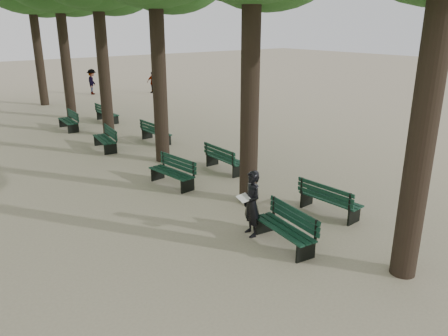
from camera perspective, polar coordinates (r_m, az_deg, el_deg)
ground at (r=10.14m, az=7.84°, el=-11.42°), size 120.00×120.00×0.00m
bench_left_0 at (r=10.48m, az=7.84°, el=-8.69°), size 0.80×1.86×0.92m
bench_left_1 at (r=14.18m, az=-6.81°, el=-1.25°), size 0.78×1.85×0.92m
bench_left_2 at (r=18.77m, az=-15.28°, el=3.15°), size 0.80×1.86×0.92m
bench_left_3 at (r=22.83m, az=-19.65°, el=5.39°), size 0.68×1.83×0.92m
bench_right_0 at (r=12.35m, az=13.60°, el=-4.71°), size 0.68×1.83×0.92m
bench_right_1 at (r=15.48m, az=0.15°, el=0.59°), size 0.60×1.81×0.92m
bench_right_2 at (r=19.49m, az=-8.85°, el=4.14°), size 0.62×1.82×0.92m
bench_right_3 at (r=24.11m, az=-14.98°, el=6.49°), size 0.59×1.81×0.92m
man_with_map at (r=10.68m, az=3.64°, el=-4.66°), size 0.68×0.73×1.67m
pedestrian_c at (r=33.53m, az=-9.30°, el=10.99°), size 0.75×0.95×1.57m
pedestrian_b at (r=33.78m, az=-16.83°, el=10.73°), size 0.95×1.19×1.83m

